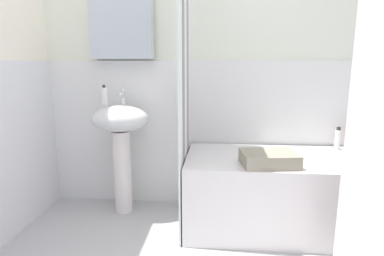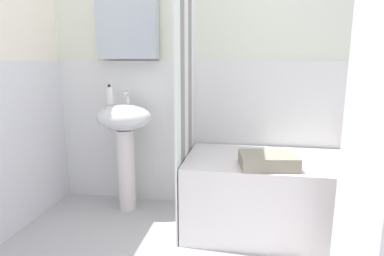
{
  "view_description": "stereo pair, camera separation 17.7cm",
  "coord_description": "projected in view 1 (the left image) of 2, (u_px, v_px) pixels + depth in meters",
  "views": [
    {
      "loc": [
        -0.13,
        -1.34,
        1.19
      ],
      "look_at": [
        -0.32,
        0.82,
        0.74
      ],
      "focal_mm": 30.03,
      "sensor_mm": 36.0,
      "label": 1
    },
    {
      "loc": [
        0.05,
        -1.31,
        1.19
      ],
      "look_at": [
        -0.32,
        0.82,
        0.74
      ],
      "focal_mm": 30.03,
      "sensor_mm": 36.0,
      "label": 2
    }
  ],
  "objects": [
    {
      "name": "conditioner_bottle",
      "position": [
        367.0,
        140.0,
        2.45
      ],
      "size": [
        0.07,
        0.07,
        0.15
      ],
      "color": "#258251",
      "rests_on": "bathtub"
    },
    {
      "name": "bathtub",
      "position": [
        288.0,
        193.0,
        2.31
      ],
      "size": [
        1.46,
        0.67,
        0.53
      ],
      "primitive_type": "cube",
      "color": "white",
      "rests_on": "ground_plane"
    },
    {
      "name": "shower_curtain",
      "position": [
        185.0,
        90.0,
        2.23
      ],
      "size": [
        0.01,
        0.67,
        2.0
      ],
      "color": "white",
      "rests_on": "ground_plane"
    },
    {
      "name": "shampoo_bottle",
      "position": [
        355.0,
        134.0,
        2.45
      ],
      "size": [
        0.04,
        0.04,
        0.24
      ],
      "color": "#C75569",
      "rests_on": "bathtub"
    },
    {
      "name": "soap_dispenser",
      "position": [
        104.0,
        96.0,
        2.46
      ],
      "size": [
        0.05,
        0.05,
        0.16
      ],
      "color": "white",
      "rests_on": "sink"
    },
    {
      "name": "towel_folded",
      "position": [
        269.0,
        159.0,
        2.08
      ],
      "size": [
        0.38,
        0.31,
        0.09
      ],
      "primitive_type": "cube",
      "rotation": [
        0.0,
        0.0,
        0.15
      ],
      "color": "gray",
      "rests_on": "bathtub"
    },
    {
      "name": "faucet",
      "position": [
        122.0,
        97.0,
        2.51
      ],
      "size": [
        0.03,
        0.12,
        0.12
      ],
      "color": "silver",
      "rests_on": "sink"
    },
    {
      "name": "lotion_bottle",
      "position": [
        338.0,
        139.0,
        2.44
      ],
      "size": [
        0.04,
        0.04,
        0.18
      ],
      "color": "white",
      "rests_on": "bathtub"
    },
    {
      "name": "wall_back_tiled",
      "position": [
        230.0,
        68.0,
        2.54
      ],
      "size": [
        3.6,
        0.18,
        2.4
      ],
      "color": "silver",
      "rests_on": "ground_plane"
    },
    {
      "name": "sink",
      "position": [
        121.0,
        135.0,
        2.49
      ],
      "size": [
        0.44,
        0.34,
        0.86
      ],
      "color": "silver",
      "rests_on": "ground_plane"
    }
  ]
}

